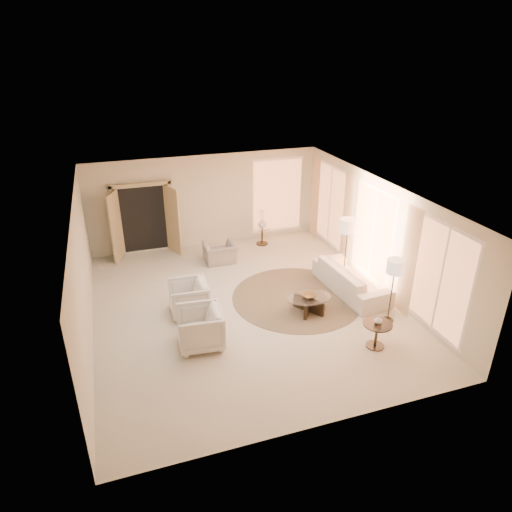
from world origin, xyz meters
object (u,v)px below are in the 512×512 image
object	(u,v)px
floor_lamp_near	(348,229)
bowl	(309,295)
side_vase	(262,223)
end_table	(377,331)
side_table	(262,234)
armchair_left	(189,297)
floor_lamp_far	(395,269)
accent_chair	(220,250)
coffee_table	(309,302)
end_vase	(378,320)
sofa	(351,279)
armchair_right	(200,326)

from	to	relation	value
floor_lamp_near	bowl	distance (m)	2.22
floor_lamp_near	side_vase	size ratio (longest dim) A/B	6.28
end_table	side_table	size ratio (longest dim) A/B	1.07
armchair_left	floor_lamp_far	xyz separation A→B (m)	(4.23, -1.75, 0.87)
accent_chair	floor_lamp_near	distance (m)	3.70
end_table	floor_lamp_far	distance (m)	1.44
armchair_left	bowl	distance (m)	2.80
coffee_table	side_table	world-z (taller)	side_table
armchair_left	end_vase	world-z (taller)	armchair_left
armchair_left	side_vase	bearing A→B (deg)	140.59
sofa	armchair_right	world-z (taller)	armchair_right
armchair_right	side_table	world-z (taller)	armchair_right
floor_lamp_far	end_vase	xyz separation A→B (m)	(-0.80, -0.76, -0.66)
sofa	coffee_table	world-z (taller)	sofa
armchair_left	bowl	world-z (taller)	armchair_left
floor_lamp_far	bowl	distance (m)	2.01
floor_lamp_far	bowl	world-z (taller)	floor_lamp_far
end_table	floor_lamp_near	distance (m)	3.17
coffee_table	floor_lamp_far	bearing A→B (deg)	-30.52
accent_chair	coffee_table	xyz separation A→B (m)	(1.31, -3.26, -0.14)
coffee_table	end_vase	distance (m)	1.89
sofa	end_vase	size ratio (longest dim) A/B	13.98
sofa	side_vase	distance (m)	3.73
sofa	side_table	bearing A→B (deg)	14.05
floor_lamp_near	bowl	xyz separation A→B (m)	(-1.56, -1.19, -1.02)
bowl	side_vase	size ratio (longest dim) A/B	1.24
end_table	bowl	xyz separation A→B (m)	(-0.76, 1.68, 0.05)
side_table	floor_lamp_far	distance (m)	5.27
armchair_right	coffee_table	world-z (taller)	armchair_right
sofa	coffee_table	distance (m)	1.53
end_vase	armchair_right	bearing A→B (deg)	160.79
bowl	end_vase	distance (m)	1.86
floor_lamp_near	end_vase	world-z (taller)	floor_lamp_near
armchair_left	floor_lamp_near	xyz separation A→B (m)	(4.23, 0.36, 1.02)
end_vase	side_vase	bearing A→B (deg)	94.89
armchair_left	floor_lamp_far	size ratio (longest dim) A/B	0.57
armchair_left	side_vase	size ratio (longest dim) A/B	3.22
armchair_left	end_table	size ratio (longest dim) A/B	1.46
side_table	floor_lamp_far	xyz separation A→B (m)	(1.30, -5.02, 0.97)
armchair_right	coffee_table	bearing A→B (deg)	105.52
accent_chair	floor_lamp_far	bearing A→B (deg)	124.24
end_vase	end_table	bearing A→B (deg)	-45.00
floor_lamp_near	bowl	size ratio (longest dim) A/B	5.05
sofa	side_table	size ratio (longest dim) A/B	4.21
armchair_left	floor_lamp_far	world-z (taller)	floor_lamp_far
sofa	accent_chair	size ratio (longest dim) A/B	2.68
end_vase	bowl	bearing A→B (deg)	114.26
floor_lamp_near	end_vase	distance (m)	3.09
coffee_table	floor_lamp_near	size ratio (longest dim) A/B	0.63
accent_chair	floor_lamp_far	size ratio (longest dim) A/B	0.57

